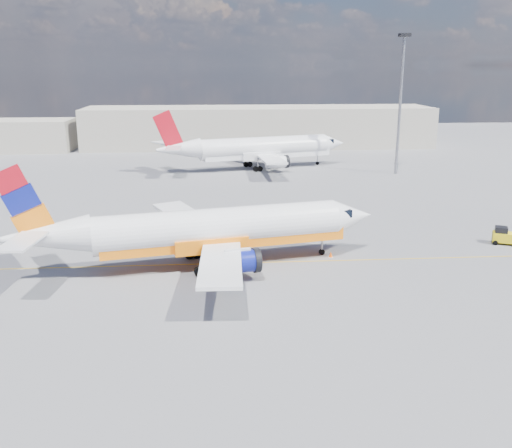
{
  "coord_description": "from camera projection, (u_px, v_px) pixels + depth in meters",
  "views": [
    {
      "loc": [
        -4.51,
        -42.57,
        16.16
      ],
      "look_at": [
        -1.07,
        2.67,
        3.5
      ],
      "focal_mm": 40.0,
      "sensor_mm": 36.0,
      "label": 1
    }
  ],
  "objects": [
    {
      "name": "main_jet",
      "position": [
        208.0,
        230.0,
        46.73
      ],
      "size": [
        31.0,
        23.87,
        9.35
      ],
      "rotation": [
        0.0,
        0.0,
        0.21
      ],
      "color": "white",
      "rests_on": "ground"
    },
    {
      "name": "terminal_annex",
      "position": [
        4.0,
        136.0,
        110.61
      ],
      "size": [
        26.0,
        10.0,
        6.0
      ],
      "primitive_type": "cube",
      "color": "#ADA595",
      "rests_on": "ground"
    },
    {
      "name": "traffic_cone",
      "position": [
        331.0,
        255.0,
        49.59
      ],
      "size": [
        0.39,
        0.39,
        0.55
      ],
      "color": "white",
      "rests_on": "ground"
    },
    {
      "name": "ground",
      "position": [
        272.0,
        275.0,
        45.56
      ],
      "size": [
        240.0,
        240.0,
        0.0
      ],
      "primitive_type": "plane",
      "color": "slate",
      "rests_on": "ground"
    },
    {
      "name": "second_jet",
      "position": [
        258.0,
        149.0,
        91.31
      ],
      "size": [
        32.36,
        24.66,
        9.79
      ],
      "rotation": [
        0.0,
        0.0,
        0.28
      ],
      "color": "white",
      "rests_on": "ground"
    },
    {
      "name": "floodlight_mast",
      "position": [
        401.0,
        92.0,
        84.62
      ],
      "size": [
        1.51,
        1.51,
        20.64
      ],
      "color": "gray",
      "rests_on": "ground"
    },
    {
      "name": "gse_tug",
      "position": [
        505.0,
        236.0,
        53.19
      ],
      "size": [
        2.61,
        2.17,
        1.64
      ],
      "rotation": [
        0.0,
        0.0,
        -0.4
      ],
      "color": "black",
      "rests_on": "ground"
    },
    {
      "name": "taxi_line",
      "position": [
        268.0,
        262.0,
        48.44
      ],
      "size": [
        70.0,
        0.15,
        0.01
      ],
      "primitive_type": "cube",
      "color": "gold",
      "rests_on": "ground"
    },
    {
      "name": "terminal_main",
      "position": [
        259.0,
        127.0,
        116.88
      ],
      "size": [
        70.0,
        14.0,
        8.0
      ],
      "primitive_type": "cube",
      "color": "#ADA595",
      "rests_on": "ground"
    }
  ]
}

